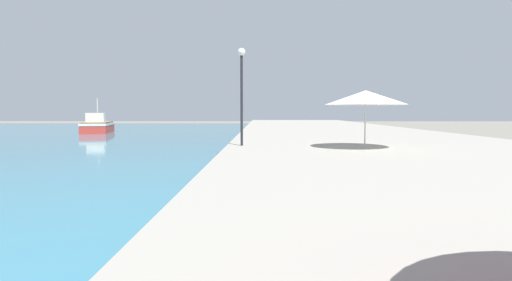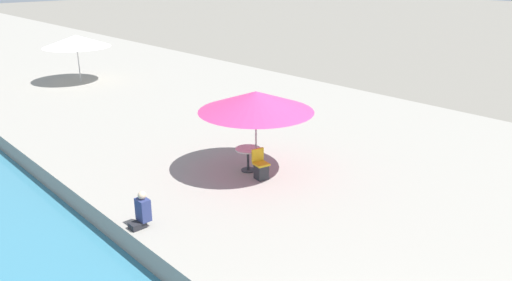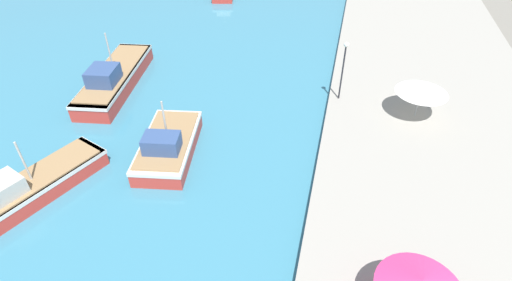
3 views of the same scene
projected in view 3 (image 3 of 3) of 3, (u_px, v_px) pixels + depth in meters
name	position (u px, v px, depth m)	size (l,w,h in m)	color
water_basin	(90.00, 20.00, 45.26)	(56.00, 90.00, 0.04)	teal
quay_promenade	(423.00, 49.00, 38.37)	(16.00, 90.00, 0.67)	gray
fishing_boat_near	(32.00, 186.00, 22.76)	(5.32, 8.75, 3.84)	red
fishing_boat_mid	(168.00, 145.00, 25.72)	(4.28, 7.22, 4.02)	red
fishing_boat_far	(114.00, 78.00, 32.58)	(4.63, 11.23, 4.66)	red
cafe_umbrella_white	(422.00, 89.00, 27.38)	(3.59, 3.59, 2.54)	#B7B7B7
lamppost	(344.00, 61.00, 28.72)	(0.36, 0.36, 4.56)	#232328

